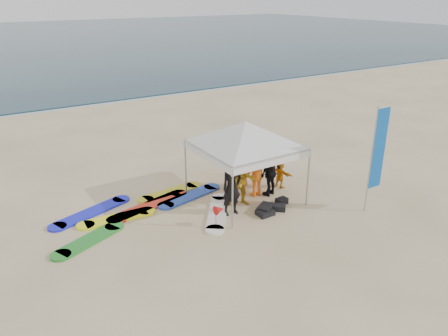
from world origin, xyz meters
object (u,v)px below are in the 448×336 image
Objects in this scene: marker_pennant at (219,210)px; surfboard_spread at (148,210)px; person_black_b at (271,172)px; person_orange_a at (256,171)px; canopy_tent at (246,122)px; feather_flag at (378,150)px; person_seated at (280,174)px; person_black_a at (232,188)px; person_orange_b at (238,164)px; person_yellow at (242,181)px.

surfboard_spread is at bearing 126.24° from marker_pennant.
surfboard_spread is at bearing -32.48° from person_black_b.
person_orange_a is 3.69m from surfboard_spread.
canopy_tent is 1.20× the size of feather_flag.
person_seated is at bearing -9.59° from surfboard_spread.
person_black_a reaches higher than person_seated.
canopy_tent is 6.26× the size of marker_pennant.
person_orange_a reaches higher than person_black_b.
feather_flag is (2.42, -2.77, 1.11)m from person_orange_a.
person_orange_b is at bearing 44.59° from marker_pennant.
person_yellow is 4.17m from feather_flag.
canopy_tent is at bearing 84.02° from person_seated.
person_black_a reaches higher than marker_pennant.
person_yellow is 2.63× the size of marker_pennant.
marker_pennant is (-4.51, 1.67, -1.47)m from feather_flag.
person_black_a is at bearing 27.41° from person_orange_a.
person_orange_a is (1.40, 0.69, -0.02)m from person_black_a.
person_yellow is at bearing 30.82° from person_black_a.
person_orange_a is 3.84m from feather_flag.
marker_pennant is (-1.29, -0.73, -0.34)m from person_yellow.
person_yellow is 0.87m from person_orange_a.
feather_flag is at bearing -31.30° from surfboard_spread.
person_black_b reaches higher than marker_pennant.
person_orange_a is at bearing 131.24° from feather_flag.
person_orange_b is at bearing -0.57° from surfboard_spread.
person_orange_a is at bearing 102.60° from person_orange_b.
person_seated is 0.17× the size of surfboard_spread.
person_orange_b reaches higher than person_yellow.
canopy_tent is (-0.90, 0.18, 1.80)m from person_black_b.
person_orange_a is 1.15m from person_seated.
person_black_a is 1.05× the size of person_yellow.
feather_flag is 5.03m from marker_pennant.
person_black_a reaches higher than person_yellow.
person_black_b is 2.02m from canopy_tent.
person_orange_a reaches higher than person_seated.
person_black_b is at bearing 16.33° from person_black_a.
person_orange_b is 0.32× the size of surfboard_spread.
person_orange_b is at bearing 70.22° from canopy_tent.
person_orange_b is at bearing 125.97° from feather_flag.
person_black_a is 1.93m from person_orange_b.
feather_flag is 5.23× the size of marker_pennant.
person_black_a is at bearing -146.06° from canopy_tent.
person_black_b is at bearing -15.41° from surfboard_spread.
person_orange_a is at bearing 27.64° from marker_pennant.
person_seated is (1.09, 0.06, -0.36)m from person_orange_a.
person_black_b is 0.49× the size of feather_flag.
feather_flag reaches higher than marker_pennant.
canopy_tent reaches higher than person_black_b.
person_black_b is at bearing 29.40° from person_yellow.
person_black_b is (0.42, -0.25, -0.03)m from person_orange_a.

